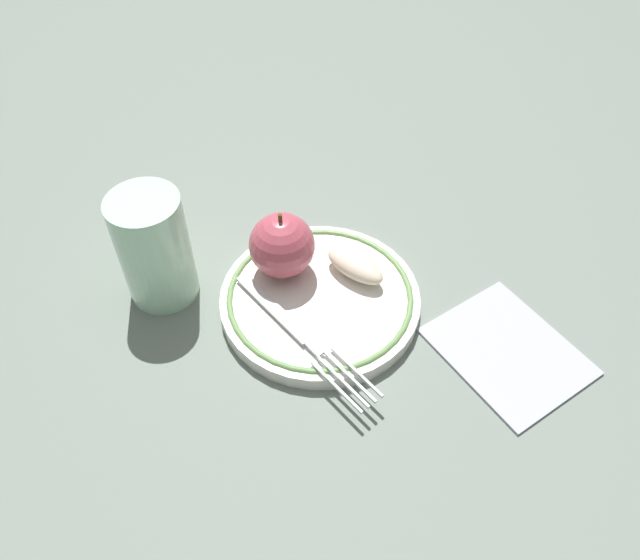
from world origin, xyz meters
TOP-DOWN VIEW (x-y plane):
  - ground_plane at (0.00, 0.00)m, footprint 2.00×2.00m
  - plate at (0.02, 0.01)m, footprint 0.20×0.20m
  - apple_red_whole at (-0.03, 0.02)m, footprint 0.07×0.07m
  - apple_slice_front at (0.03, 0.06)m, footprint 0.07×0.03m
  - fork at (0.03, -0.04)m, footprint 0.19×0.06m
  - drinking_glass at (-0.12, -0.07)m, footprint 0.07×0.07m
  - napkin_folded at (0.19, 0.08)m, footprint 0.16×0.15m

SIDE VIEW (x-z plane):
  - ground_plane at x=0.00m, z-range 0.00..0.00m
  - napkin_folded at x=0.19m, z-range 0.00..0.01m
  - plate at x=0.02m, z-range 0.00..0.02m
  - fork at x=0.03m, z-range 0.02..0.02m
  - apple_slice_front at x=0.03m, z-range 0.02..0.04m
  - apple_red_whole at x=-0.03m, z-range 0.01..0.09m
  - drinking_glass at x=-0.12m, z-range 0.00..0.12m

